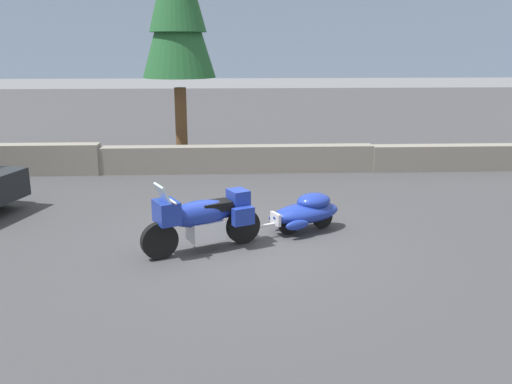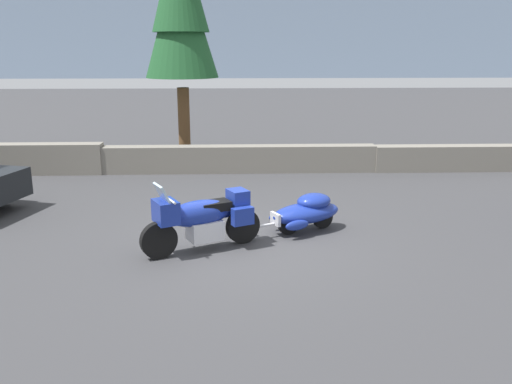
% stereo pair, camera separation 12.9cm
% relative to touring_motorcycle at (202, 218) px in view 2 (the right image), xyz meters
% --- Properties ---
extents(ground_plane, '(80.00, 80.00, 0.00)m').
position_rel_touring_motorcycle_xyz_m(ground_plane, '(0.74, 0.29, -0.62)').
color(ground_plane, '#38383A').
extents(stone_guard_wall, '(24.00, 0.56, 0.89)m').
position_rel_touring_motorcycle_xyz_m(stone_guard_wall, '(0.39, 6.40, -0.21)').
color(stone_guard_wall, slate).
rests_on(stone_guard_wall, ground).
extents(distant_ridgeline, '(240.00, 80.00, 16.00)m').
position_rel_touring_motorcycle_xyz_m(distant_ridgeline, '(0.74, 96.41, 7.38)').
color(distant_ridgeline, '#7F93AD').
rests_on(distant_ridgeline, ground).
extents(touring_motorcycle, '(2.13, 1.34, 1.33)m').
position_rel_touring_motorcycle_xyz_m(touring_motorcycle, '(0.00, 0.00, 0.00)').
color(touring_motorcycle, black).
rests_on(touring_motorcycle, ground).
extents(car_shaped_trailer, '(2.13, 1.30, 0.76)m').
position_rel_touring_motorcycle_xyz_m(car_shaped_trailer, '(2.03, 1.00, -0.21)').
color(car_shaped_trailer, black).
rests_on(car_shaped_trailer, ground).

